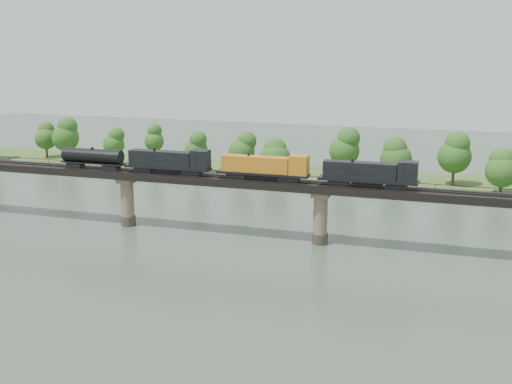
% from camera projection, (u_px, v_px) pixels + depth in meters
% --- Properties ---
extents(ground, '(400.00, 400.00, 0.00)m').
position_uv_depth(ground, '(275.00, 305.00, 91.92)').
color(ground, '#364537').
rests_on(ground, ground).
extents(far_bank, '(300.00, 24.00, 1.60)m').
position_uv_depth(far_bank, '(364.00, 180.00, 170.53)').
color(far_bank, '#365120').
rests_on(far_bank, ground).
extents(bridge, '(236.00, 30.00, 11.50)m').
position_uv_depth(bridge, '(320.00, 215.00, 118.48)').
color(bridge, '#473A2D').
rests_on(bridge, ground).
extents(bridge_superstructure, '(220.00, 4.90, 0.75)m').
position_uv_depth(bridge_superstructure, '(321.00, 182.00, 117.02)').
color(bridge_superstructure, black).
rests_on(bridge_superstructure, bridge).
extents(far_treeline, '(289.06, 17.54, 13.60)m').
position_uv_depth(far_treeline, '(331.00, 151.00, 166.96)').
color(far_treeline, '#382619').
rests_on(far_treeline, far_bank).
extents(freight_train, '(71.72, 2.79, 4.94)m').
position_uv_depth(freight_train, '(231.00, 165.00, 121.75)').
color(freight_train, black).
rests_on(freight_train, bridge).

